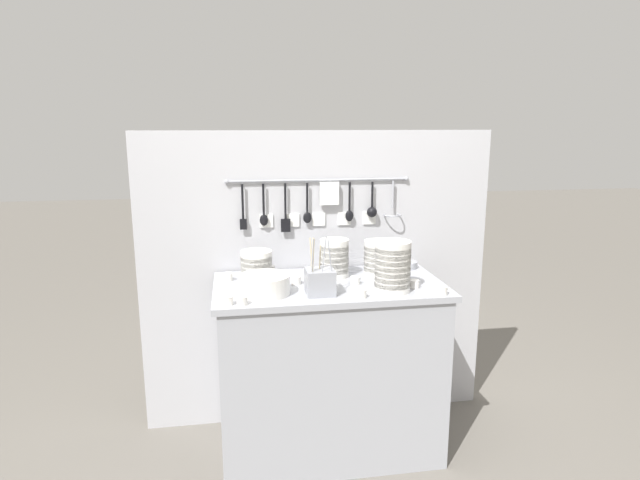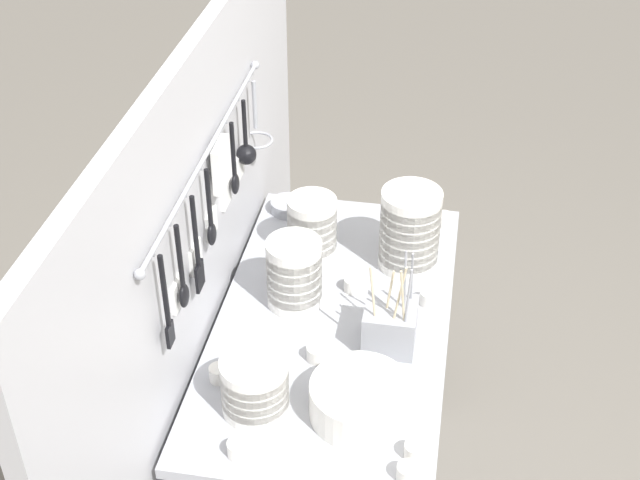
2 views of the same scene
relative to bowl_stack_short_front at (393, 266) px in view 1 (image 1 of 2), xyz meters
The scene contains 19 objects.
ground_plane 1.06m from the bowl_stack_short_front, 147.93° to the left, with size 20.00×20.00×0.00m, color #666059.
counter 0.65m from the bowl_stack_short_front, 147.93° to the left, with size 1.12×0.60×0.89m.
back_wall 0.60m from the bowl_stack_short_front, 118.04° to the left, with size 1.92×0.11×1.62m.
bowl_stack_short_front is the anchor object (origin of this frame).
bowl_stack_nested_right 0.36m from the bowl_stack_short_front, 128.22° to the left, with size 0.15×0.15×0.20m.
bowl_stack_wide_centre 0.68m from the bowl_stack_short_front, 154.38° to the left, with size 0.16×0.16×0.15m.
bowl_stack_back_corner 0.28m from the bowl_stack_short_front, 88.98° to the left, with size 0.14×0.14×0.18m.
plate_stack 0.60m from the bowl_stack_short_front, behind, with size 0.23×0.23×0.09m.
steel_mixing_bowl 0.45m from the bowl_stack_short_front, 62.08° to the left, with size 0.11×0.11×0.04m.
cutlery_caddy 0.35m from the bowl_stack_short_front, behind, with size 0.13×0.13×0.28m.
cup_by_caddy 0.77m from the bowl_stack_short_front, behind, with size 0.05×0.05×0.04m.
cup_edge_far 0.82m from the bowl_stack_short_front, 158.34° to the left, with size 0.05×0.05×0.04m.
cup_front_left 0.22m from the bowl_stack_short_front, 136.79° to the left, with size 0.05×0.05×0.04m.
cup_edge_near 0.16m from the bowl_stack_short_front, 14.58° to the left, with size 0.05×0.05×0.04m.
cup_back_right 0.68m from the bowl_stack_short_front, 143.15° to the left, with size 0.05×0.05×0.04m.
cup_back_left 0.71m from the bowl_stack_short_front, behind, with size 0.05×0.05×0.04m.
cup_front_right 0.21m from the bowl_stack_short_front, 156.55° to the right, with size 0.05×0.05×0.04m.
cup_mid_row 0.25m from the bowl_stack_short_front, 22.78° to the right, with size 0.05×0.05×0.04m.
cup_beside_plates 0.48m from the bowl_stack_short_front, 156.61° to the left, with size 0.05×0.05×0.04m.
Camera 1 is at (-0.46, -2.48, 1.66)m, focal length 30.00 mm.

